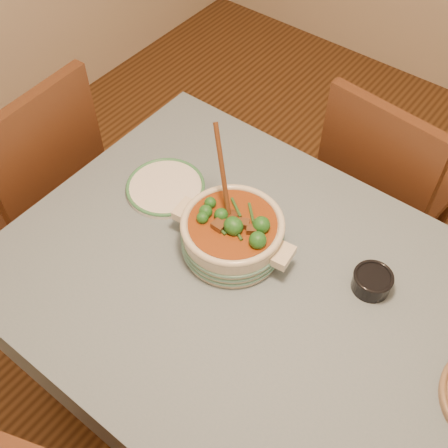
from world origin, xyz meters
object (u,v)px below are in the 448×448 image
object	(u,v)px
white_plate	(166,187)
chair_left	(37,176)
dining_table	(286,324)
condiment_bowl	(372,281)
chair_far	(384,181)
stew_casserole	(232,232)

from	to	relation	value
white_plate	chair_left	size ratio (longest dim) A/B	0.27
dining_table	condiment_bowl	distance (m)	0.27
condiment_bowl	chair_far	size ratio (longest dim) A/B	0.12
stew_casserole	condiment_bowl	world-z (taller)	stew_casserole
chair_far	chair_left	bearing A→B (deg)	43.41
chair_far	condiment_bowl	bearing A→B (deg)	115.94
white_plate	chair_far	bearing A→B (deg)	54.82
white_plate	chair_far	world-z (taller)	chair_far
chair_far	chair_left	world-z (taller)	chair_left
stew_casserole	chair_far	world-z (taller)	stew_casserole
white_plate	chair_left	world-z (taller)	chair_left
condiment_bowl	chair_left	bearing A→B (deg)	-171.26
chair_left	stew_casserole	bearing A→B (deg)	91.50
white_plate	condiment_bowl	size ratio (longest dim) A/B	2.34
white_plate	stew_casserole	bearing A→B (deg)	-9.88
dining_table	white_plate	distance (m)	0.58
condiment_bowl	chair_far	xyz separation A→B (m)	(-0.22, 0.61, -0.25)
stew_casserole	chair_far	distance (m)	0.81
stew_casserole	chair_left	bearing A→B (deg)	-175.59
stew_casserole	white_plate	distance (m)	0.32
dining_table	chair_far	distance (m)	0.81
condiment_bowl	chair_far	distance (m)	0.69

